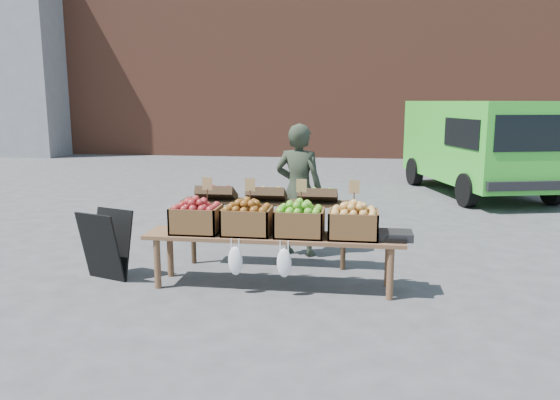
% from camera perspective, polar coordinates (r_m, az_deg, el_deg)
% --- Properties ---
extents(ground, '(80.00, 80.00, 0.00)m').
position_cam_1_polar(ground, '(6.10, 4.01, -8.33)').
color(ground, '#474749').
extents(brick_building, '(24.00, 4.00, 10.00)m').
position_cam_1_polar(brick_building, '(20.99, 7.35, 18.65)').
color(brick_building, brown).
rests_on(brick_building, ground).
extents(delivery_van, '(3.03, 4.69, 1.94)m').
position_cam_1_polar(delivery_van, '(12.17, 20.04, 5.11)').
color(delivery_van, green).
rests_on(delivery_van, ground).
extents(vendor, '(0.68, 0.52, 1.68)m').
position_cam_1_polar(vendor, '(6.88, 1.98, 1.04)').
color(vendor, '#2A3224').
rests_on(vendor, ground).
extents(chalkboard_sign, '(0.58, 0.43, 0.78)m').
position_cam_1_polar(chalkboard_sign, '(6.31, -17.72, -4.47)').
color(chalkboard_sign, black).
rests_on(chalkboard_sign, ground).
extents(back_table, '(2.10, 0.44, 1.04)m').
position_cam_1_polar(back_table, '(6.43, -1.39, -2.50)').
color(back_table, '#382718').
rests_on(back_table, ground).
extents(display_bench, '(2.70, 0.56, 0.57)m').
position_cam_1_polar(display_bench, '(5.78, -0.71, -6.41)').
color(display_bench, brown).
rests_on(display_bench, ground).
extents(crate_golden_apples, '(0.50, 0.40, 0.28)m').
position_cam_1_polar(crate_golden_apples, '(5.85, -8.73, -2.02)').
color(crate_golden_apples, maroon).
rests_on(crate_golden_apples, display_bench).
extents(crate_russet_pears, '(0.50, 0.40, 0.28)m').
position_cam_1_polar(crate_russet_pears, '(5.71, -3.44, -2.21)').
color(crate_russet_pears, brown).
rests_on(crate_russet_pears, display_bench).
extents(crate_red_apples, '(0.50, 0.40, 0.28)m').
position_cam_1_polar(crate_red_apples, '(5.63, 2.05, -2.38)').
color(crate_red_apples, '#418523').
rests_on(crate_red_apples, display_bench).
extents(crate_green_apples, '(0.50, 0.40, 0.28)m').
position_cam_1_polar(crate_green_apples, '(5.60, 7.66, -2.54)').
color(crate_green_apples, gold).
rests_on(crate_green_apples, display_bench).
extents(weighing_scale, '(0.34, 0.30, 0.08)m').
position_cam_1_polar(weighing_scale, '(5.64, 11.96, -3.63)').
color(weighing_scale, black).
rests_on(weighing_scale, display_bench).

